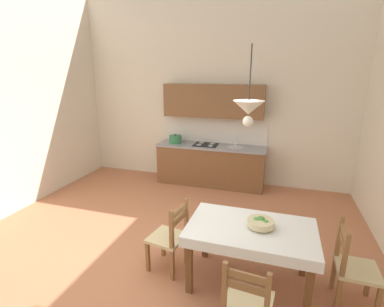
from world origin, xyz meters
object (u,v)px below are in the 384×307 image
at_px(dining_chair_camera_side, 247,305).
at_px(pendant_lamp, 249,109).
at_px(dining_chair_window_side, 353,268).
at_px(dining_chair_tv_side, 170,238).
at_px(fruit_bowl, 261,223).
at_px(dining_table, 251,237).
at_px(kitchen_cabinetry, 211,147).

distance_m(dining_chair_camera_side, pendant_lamp, 1.84).
xyz_separation_m(dining_chair_window_side, dining_chair_camera_side, (-1.02, -0.83, 0.00)).
height_order(dining_chair_tv_side, fruit_bowl, dining_chair_tv_side).
bearing_deg(dining_chair_tv_side, dining_chair_window_side, 1.03).
height_order(dining_chair_tv_side, dining_chair_camera_side, same).
height_order(dining_table, pendant_lamp, pendant_lamp).
xyz_separation_m(kitchen_cabinetry, dining_table, (1.19, -2.99, -0.23)).
bearing_deg(dining_table, fruit_bowl, 14.28).
bearing_deg(dining_chair_window_side, dining_chair_tv_side, -178.97).
xyz_separation_m(dining_chair_camera_side, pendant_lamp, (-0.17, 0.81, 1.65)).
bearing_deg(kitchen_cabinetry, dining_chair_tv_side, -86.28).
height_order(kitchen_cabinetry, dining_chair_window_side, kitchen_cabinetry).
bearing_deg(dining_chair_camera_side, pendant_lamp, 101.80).
xyz_separation_m(dining_table, dining_chair_camera_side, (0.07, -0.81, -0.18)).
relative_size(kitchen_cabinetry, fruit_bowl, 7.92).
distance_m(kitchen_cabinetry, dining_chair_tv_side, 3.04).
height_order(dining_chair_camera_side, pendant_lamp, pendant_lamp).
relative_size(dining_chair_window_side, pendant_lamp, 1.16).
bearing_deg(dining_chair_window_side, pendant_lamp, -178.77).
height_order(fruit_bowl, pendant_lamp, pendant_lamp).
distance_m(kitchen_cabinetry, fruit_bowl, 3.23).
distance_m(kitchen_cabinetry, dining_chair_window_side, 3.76).
height_order(kitchen_cabinetry, fruit_bowl, kitchen_cabinetry).
xyz_separation_m(dining_table, dining_chair_tv_side, (-0.99, -0.02, -0.18)).
bearing_deg(fruit_bowl, dining_chair_camera_side, -92.13).
distance_m(dining_chair_tv_side, pendant_lamp, 1.87).
bearing_deg(dining_chair_tv_side, dining_table, 0.95).
relative_size(dining_table, dining_chair_tv_side, 1.56).
bearing_deg(dining_chair_camera_side, dining_chair_tv_side, 142.99).
distance_m(dining_chair_camera_side, fruit_bowl, 0.92).
xyz_separation_m(fruit_bowl, pendant_lamp, (-0.20, -0.03, 1.28)).
height_order(dining_chair_window_side, dining_chair_camera_side, same).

